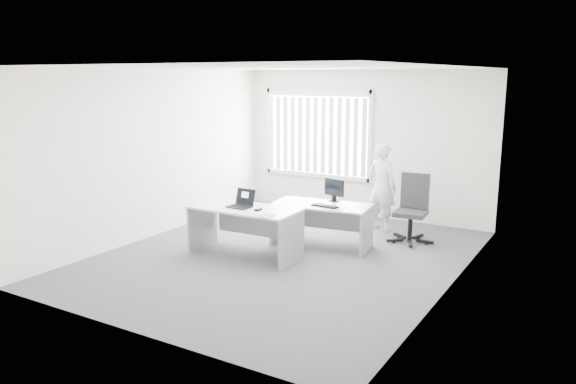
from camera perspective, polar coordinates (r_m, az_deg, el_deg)
The scene contains 18 objects.
ground at distance 8.55m, azimuth -0.50°, elevation -6.57°, with size 6.00×6.00×0.00m, color #57575F.
wall_back at distance 10.87m, azimuth 7.73°, elevation 4.85°, with size 5.00×0.02×2.80m, color white.
wall_front at distance 5.90m, azimuth -15.78°, elevation -1.31°, with size 5.00×0.02×2.80m, color white.
wall_left at distance 9.73m, azimuth -13.24°, elevation 3.84°, with size 0.02×6.00×2.80m, color white.
wall_right at distance 7.26m, azimuth 16.61°, elevation 1.03°, with size 0.02×6.00×2.80m, color white.
ceiling at distance 8.11m, azimuth -0.54°, elevation 12.54°, with size 5.00×6.00×0.02m, color white.
window at distance 11.24m, azimuth 2.95°, elevation 5.94°, with size 2.32×0.06×1.76m, color silver.
blinds at distance 11.19m, azimuth 2.81°, elevation 5.76°, with size 2.20×0.10×1.50m, color white, non-canonical shape.
desk_near at distance 8.47m, azimuth -4.41°, elevation -2.95°, with size 1.67×0.81×0.75m.
desk_far at distance 8.93m, azimuth 3.42°, elevation -2.44°, with size 1.61×0.91×0.70m.
office_chair at distance 9.43m, azimuth 12.40°, elevation -2.88°, with size 0.68×0.68×1.12m.
person at distance 9.98m, azimuth 9.54°, elevation 0.55°, with size 0.57×0.37×1.55m, color silver.
laptop at distance 8.38m, azimuth -4.99°, elevation -0.70°, with size 0.34×0.30×0.26m, color black, non-canonical shape.
paper_sheet at distance 8.09m, azimuth -2.52°, elevation -2.08°, with size 0.27×0.19×0.00m, color white.
mouse at distance 8.19m, azimuth -3.06°, elevation -1.75°, with size 0.07×0.11×0.05m, color #B0B0B2, non-canonical shape.
booklet at distance 7.86m, azimuth -2.13°, elevation -2.45°, with size 0.15×0.21×0.01m, color white.
keyboard at distance 8.70m, azimuth 3.77°, elevation -1.44°, with size 0.44×0.15×0.02m, color black.
monitor at distance 9.04m, azimuth 4.72°, elevation 0.19°, with size 0.37×0.11×0.37m, color black, non-canonical shape.
Camera 1 is at (4.20, -6.94, 2.69)m, focal length 35.00 mm.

